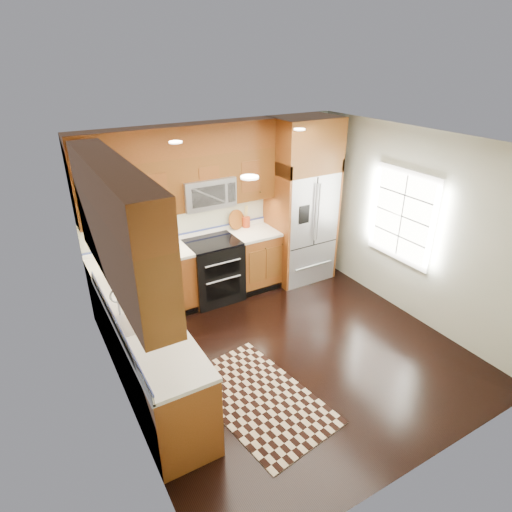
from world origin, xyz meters
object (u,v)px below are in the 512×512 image
refrigerator (302,202)px  rug (259,398)px  range (214,270)px  utensil_crock (246,220)px  knife_block (157,241)px

refrigerator → rug: 3.24m
range → utensil_crock: bearing=20.6°
refrigerator → utensil_crock: bearing=159.9°
rug → utensil_crock: size_ratio=4.85×
knife_block → utensil_crock: 1.49m
rug → range: bearing=68.8°
range → utensil_crock: (0.71, 0.27, 0.59)m
refrigerator → knife_block: refrigerator is taller
knife_block → utensil_crock: size_ratio=0.86×
utensil_crock → rug: bearing=-116.2°
range → rug: bearing=-102.8°
knife_block → utensil_crock: bearing=4.2°
rug → knife_block: size_ratio=5.66×
knife_block → utensil_crock: utensil_crock is taller
range → refrigerator: (1.55, -0.04, 0.83)m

